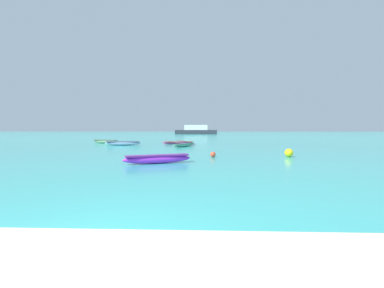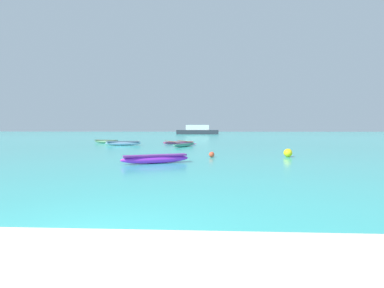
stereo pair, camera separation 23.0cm
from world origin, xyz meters
The scene contains 9 objects.
ground_plane centered at (0.00, 0.00, 0.00)m, with size 240.00×240.00×0.00m.
moored_boat_0 centered at (-0.02, 22.31, 0.18)m, with size 2.14×3.22×0.31m.
moored_boat_1 centered at (-10.13, 27.80, 0.24)m, with size 3.48×1.69×0.42m.
moored_boat_2 centered at (-0.98, 26.72, 0.16)m, with size 4.35×5.12×0.34m.
moored_boat_3 centered at (-0.62, 10.22, 0.26)m, with size 3.62×1.85×0.47m.
moored_boat_4 centered at (-6.75, 23.97, 0.26)m, with size 3.85×1.24×0.48m.
mooring_buoy_0 centered at (2.50, 13.27, 0.18)m, with size 0.36×0.36×0.36m.
mooring_buoy_1 centered at (7.50, 13.59, 0.27)m, with size 0.55×0.55×0.55m.
distant_ferry centered at (0.13, 71.93, 1.09)m, with size 12.20×2.68×2.68m.
Camera 1 is at (1.74, -3.41, 1.93)m, focal length 24.00 mm.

